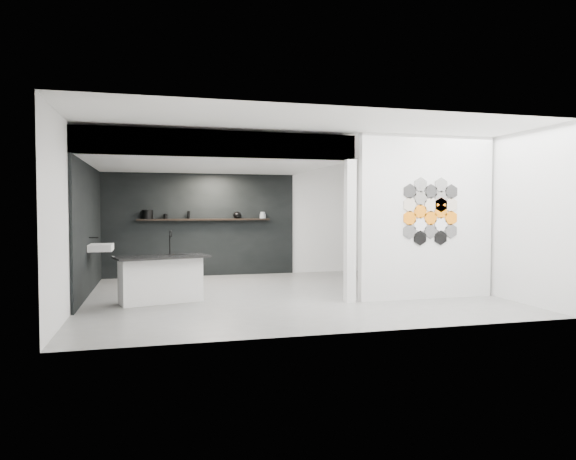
% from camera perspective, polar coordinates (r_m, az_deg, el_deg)
% --- Properties ---
extents(floor, '(7.00, 6.00, 0.01)m').
position_cam_1_polar(floor, '(9.34, -0.13, -7.18)').
color(floor, slate).
extents(partition_panel, '(2.45, 0.15, 2.80)m').
position_cam_1_polar(partition_panel, '(9.12, 15.15, 1.38)').
color(partition_panel, silver).
rests_on(partition_panel, floor).
extents(bay_clad_back, '(4.40, 0.04, 2.35)m').
position_cam_1_polar(bay_clad_back, '(11.94, -9.76, 0.57)').
color(bay_clad_back, black).
rests_on(bay_clad_back, floor).
extents(bay_clad_left, '(0.04, 4.00, 2.35)m').
position_cam_1_polar(bay_clad_left, '(10.00, -21.29, 0.09)').
color(bay_clad_left, black).
rests_on(bay_clad_left, floor).
extents(bulkhead, '(4.40, 4.00, 0.40)m').
position_cam_1_polar(bulkhead, '(10.02, -8.88, 8.10)').
color(bulkhead, silver).
rests_on(bulkhead, corner_column).
extents(corner_column, '(0.16, 0.16, 2.35)m').
position_cam_1_polar(corner_column, '(8.52, 6.90, -0.13)').
color(corner_column, silver).
rests_on(corner_column, floor).
extents(fascia_beam, '(4.40, 0.16, 0.40)m').
position_cam_1_polar(fascia_beam, '(8.13, -7.52, 9.46)').
color(fascia_beam, silver).
rests_on(fascia_beam, corner_column).
extents(wall_basin, '(0.40, 0.60, 0.12)m').
position_cam_1_polar(wall_basin, '(9.79, -20.07, -1.84)').
color(wall_basin, silver).
rests_on(wall_basin, bay_clad_left).
extents(display_shelf, '(3.00, 0.15, 0.04)m').
position_cam_1_polar(display_shelf, '(11.84, -9.24, 1.16)').
color(display_shelf, black).
rests_on(display_shelf, bay_clad_back).
extents(kitchen_island, '(1.58, 0.99, 1.18)m').
position_cam_1_polar(kitchen_island, '(8.74, -13.93, -5.23)').
color(kitchen_island, silver).
rests_on(kitchen_island, floor).
extents(stockpot, '(0.29, 0.29, 0.20)m').
position_cam_1_polar(stockpot, '(11.79, -15.34, 1.68)').
color(stockpot, black).
rests_on(stockpot, display_shelf).
extents(kettle, '(0.24, 0.24, 0.16)m').
position_cam_1_polar(kettle, '(11.93, -5.67, 1.67)').
color(kettle, black).
rests_on(kettle, display_shelf).
extents(glass_bowl, '(0.14, 0.14, 0.10)m').
position_cam_1_polar(glass_bowl, '(12.04, -2.83, 1.54)').
color(glass_bowl, gray).
rests_on(glass_bowl, display_shelf).
extents(glass_vase, '(0.14, 0.14, 0.15)m').
position_cam_1_polar(glass_vase, '(12.04, -2.83, 1.66)').
color(glass_vase, gray).
rests_on(glass_vase, display_shelf).
extents(bottle_dark, '(0.07, 0.07, 0.17)m').
position_cam_1_polar(bottle_dark, '(11.81, -10.98, 1.66)').
color(bottle_dark, black).
rests_on(bottle_dark, display_shelf).
extents(utensil_cup, '(0.12, 0.12, 0.11)m').
position_cam_1_polar(utensil_cup, '(11.79, -13.46, 1.49)').
color(utensil_cup, black).
rests_on(utensil_cup, display_shelf).
extents(hex_tile_cluster, '(1.04, 0.02, 1.16)m').
position_cam_1_polar(hex_tile_cluster, '(9.06, 15.61, 2.03)').
color(hex_tile_cluster, black).
rests_on(hex_tile_cluster, partition_panel).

